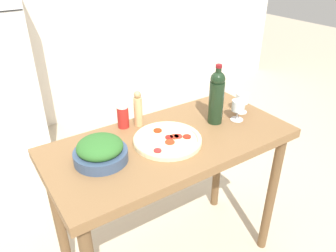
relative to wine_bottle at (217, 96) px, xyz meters
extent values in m
cube|color=silver|center=(-0.30, 2.24, 0.23)|extent=(6.40, 0.06, 2.60)
cube|color=brown|center=(-0.30, -0.02, -0.18)|extent=(1.27, 0.61, 0.05)
cylinder|color=brown|center=(0.27, -0.26, -0.64)|extent=(0.06, 0.06, 0.87)
cylinder|color=brown|center=(-0.88, 0.23, -0.64)|extent=(0.06, 0.06, 0.87)
cylinder|color=brown|center=(0.27, 0.23, -0.64)|extent=(0.06, 0.06, 0.87)
cylinder|color=black|center=(0.00, 0.00, -0.04)|extent=(0.08, 0.08, 0.24)
sphere|color=black|center=(0.00, 0.00, 0.10)|extent=(0.08, 0.08, 0.08)
cylinder|color=black|center=(0.00, 0.00, 0.13)|extent=(0.03, 0.03, 0.06)
cylinder|color=maroon|center=(0.00, 0.00, 0.17)|extent=(0.03, 0.03, 0.02)
cylinder|color=silver|center=(0.12, -0.05, -0.15)|extent=(0.07, 0.07, 0.00)
cylinder|color=silver|center=(0.12, -0.05, -0.12)|extent=(0.01, 0.01, 0.06)
cylinder|color=white|center=(0.12, -0.05, -0.07)|extent=(0.07, 0.07, 0.06)
cylinder|color=maroon|center=(0.12, -0.05, -0.09)|extent=(0.06, 0.06, 0.01)
cylinder|color=silver|center=(0.21, 0.01, -0.15)|extent=(0.07, 0.07, 0.00)
cylinder|color=silver|center=(0.21, 0.01, -0.12)|extent=(0.01, 0.01, 0.06)
cylinder|color=white|center=(0.21, 0.01, -0.07)|extent=(0.07, 0.07, 0.06)
cylinder|color=maroon|center=(0.21, 0.01, -0.09)|extent=(0.06, 0.06, 0.01)
cylinder|color=tan|center=(-0.37, 0.20, -0.08)|extent=(0.05, 0.05, 0.16)
sphere|color=tan|center=(-0.37, 0.20, 0.02)|extent=(0.04, 0.04, 0.04)
cylinder|color=#384C6B|center=(-0.68, 0.00, -0.13)|extent=(0.25, 0.25, 0.05)
ellipsoid|color=#2D6628|center=(-0.68, 0.00, -0.08)|extent=(0.21, 0.21, 0.09)
cylinder|color=beige|center=(-0.34, -0.03, -0.15)|extent=(0.34, 0.34, 0.02)
torus|color=beige|center=(-0.34, -0.03, -0.14)|extent=(0.34, 0.34, 0.02)
cylinder|color=#AC2322|center=(-0.43, -0.09, -0.14)|extent=(0.04, 0.04, 0.01)
cylinder|color=#B93116|center=(-0.34, -0.06, -0.14)|extent=(0.05, 0.05, 0.01)
cylinder|color=#AF2F1B|center=(-0.30, -0.03, -0.14)|extent=(0.05, 0.05, 0.01)
cylinder|color=#AD2213|center=(-0.24, -0.07, -0.14)|extent=(0.04, 0.04, 0.01)
cylinder|color=red|center=(-0.28, -0.04, -0.14)|extent=(0.04, 0.04, 0.01)
cylinder|color=#B12B0D|center=(-0.33, 0.07, -0.14)|extent=(0.04, 0.04, 0.01)
cylinder|color=#A91B16|center=(-0.32, -0.02, -0.14)|extent=(0.04, 0.04, 0.01)
cylinder|color=#B2231E|center=(-0.45, 0.23, -0.10)|extent=(0.06, 0.06, 0.12)
cylinder|color=white|center=(-0.45, 0.23, -0.03)|extent=(0.06, 0.06, 0.01)
camera|label=1|loc=(-1.10, -1.19, 0.72)|focal=35.00mm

